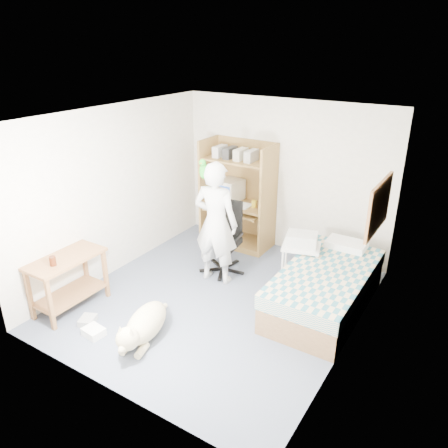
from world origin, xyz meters
name	(u,v)px	position (x,y,z in m)	size (l,w,h in m)	color
floor	(218,299)	(0.00, 0.00, 0.00)	(4.00, 4.00, 0.00)	#4D5669
wall_back	(284,177)	(0.00, 2.00, 1.25)	(3.60, 0.02, 2.50)	beige
wall_right	(358,249)	(1.80, 0.00, 1.25)	(0.02, 4.00, 2.50)	beige
wall_left	(115,191)	(-1.80, 0.00, 1.25)	(0.02, 4.00, 2.50)	beige
ceiling	(216,116)	(0.00, 0.00, 2.50)	(3.60, 4.00, 0.02)	white
computer_hutch	(239,199)	(-0.70, 1.74, 0.82)	(1.20, 0.63, 1.80)	olive
bed	(325,288)	(1.30, 0.62, 0.29)	(1.02, 2.02, 0.66)	brown
side_desk	(68,275)	(-1.55, -1.20, 0.49)	(0.50, 1.00, 0.75)	brown
corkboard	(379,206)	(1.77, 0.90, 1.45)	(0.04, 0.94, 0.66)	olive
office_chair	(224,247)	(-0.38, 0.77, 0.39)	(0.62, 0.62, 1.09)	black
person	(216,223)	(-0.32, 0.46, 0.91)	(0.66, 0.43, 1.81)	silver
parrot	(204,170)	(-0.52, 0.47, 1.66)	(0.13, 0.23, 0.37)	#16971E
dog	(144,325)	(-0.28, -1.18, 0.19)	(0.57, 1.16, 0.44)	#CFBB8B
printer_cart	(300,258)	(0.78, 0.99, 0.42)	(0.62, 0.55, 0.63)	silver
printer	(302,239)	(0.78, 0.99, 0.72)	(0.42, 0.32, 0.18)	#B8B8B3
crt_monitor	(230,190)	(-0.88, 1.75, 0.95)	(0.42, 0.44, 0.35)	beige
keyboard	(232,209)	(-0.72, 1.58, 0.67)	(0.45, 0.16, 0.03)	beige
pencil_cup	(254,204)	(-0.35, 1.65, 0.82)	(0.08, 0.08, 0.12)	yellow
drink_glass	(53,261)	(-1.50, -1.41, 0.81)	(0.08, 0.08, 0.12)	#3D1809
floor_box_a	(94,332)	(-0.84, -1.47, 0.05)	(0.25, 0.20, 0.10)	white
floor_box_b	(88,320)	(-1.10, -1.34, 0.04)	(0.18, 0.22, 0.08)	#A5A5A0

